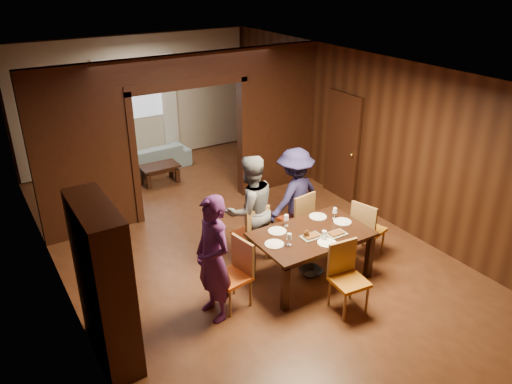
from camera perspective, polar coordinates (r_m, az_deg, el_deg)
floor at (r=8.51m, az=-2.47°, el=-5.71°), size 9.00×9.00×0.00m
ceiling at (r=7.46m, az=-2.88°, el=13.81°), size 5.50×9.00×0.02m
room_walls at (r=9.45m, az=-8.30°, el=7.28°), size 5.52×9.01×2.90m
person_purple at (r=6.45m, az=-4.93°, el=-7.67°), size 0.48×0.67×1.75m
person_grey at (r=7.62m, az=-0.69°, el=-2.05°), size 0.87×0.68×1.76m
person_navy at (r=8.20m, az=4.44°, el=-0.49°), size 1.18×0.86×1.65m
sofa at (r=11.56m, az=-12.35°, el=3.84°), size 1.95×0.86×0.56m
serving_bowl at (r=7.31m, az=6.59°, el=-4.14°), size 0.35×0.35×0.09m
dining_table at (r=7.47m, az=6.24°, el=-7.22°), size 1.68×1.04×0.76m
coffee_table at (r=10.82m, az=-10.91°, el=2.04°), size 0.80×0.50×0.40m
chair_left at (r=6.82m, az=-2.81°, el=-9.50°), size 0.51×0.51×0.97m
chair_right at (r=8.12m, az=12.75°, el=-4.04°), size 0.54×0.54×0.97m
chair_far_l at (r=7.81m, az=-0.72°, el=-4.62°), size 0.49×0.49×0.97m
chair_far_r at (r=8.26m, az=4.53°, el=-2.93°), size 0.50×0.50×0.97m
chair_near at (r=6.85m, az=10.63°, el=-9.81°), size 0.48×0.48×0.97m
hutch at (r=6.03m, az=-16.97°, el=-9.99°), size 0.40×1.20×2.00m
door_right at (r=9.87m, az=9.80°, el=5.15°), size 0.06×0.90×2.10m
window_far at (r=11.71m, az=-13.56°, el=11.31°), size 1.20×0.03×1.30m
curtain_left at (r=11.58m, az=-16.79°, el=8.48°), size 0.35×0.06×2.40m
curtain_right at (r=12.03m, az=-9.87°, el=9.77°), size 0.35×0.06×2.40m
plate_left at (r=6.96m, az=2.11°, el=-5.96°), size 0.27×0.27×0.01m
plate_far_l at (r=7.28m, az=2.44°, el=-4.49°), size 0.27×0.27×0.01m
plate_far_r at (r=7.72m, az=7.09°, el=-2.80°), size 0.27×0.27×0.01m
plate_right at (r=7.63m, az=9.84°, el=-3.36°), size 0.27×0.27×0.01m
plate_near at (r=7.05m, az=8.11°, el=-5.77°), size 0.27×0.27×0.01m
platter_a at (r=7.16m, az=6.36°, el=-5.05°), size 0.30×0.20×0.04m
platter_b at (r=7.28m, az=9.17°, el=-4.71°), size 0.30×0.20×0.04m
wineglass_left at (r=6.91m, az=3.81°, el=-5.43°), size 0.08×0.08×0.18m
wineglass_far at (r=7.39m, az=3.47°, el=-3.26°), size 0.08×0.08×0.18m
wineglass_right at (r=7.68m, az=8.99°, el=-2.42°), size 0.08×0.08×0.18m
tumbler at (r=7.10m, az=7.78°, el=-4.93°), size 0.07×0.07×0.14m
condiment_jar at (r=7.13m, az=5.80°, el=-4.81°), size 0.08×0.08×0.11m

